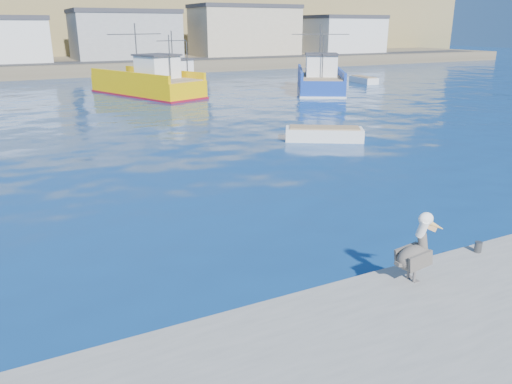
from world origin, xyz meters
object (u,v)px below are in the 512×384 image
(pelican, at_px, (416,252))
(boat_orange, at_px, (178,79))
(skiff_far, at_px, (364,80))
(trawler_blue, at_px, (320,80))
(trawler_yellow_b, at_px, (148,83))
(skiff_mid, at_px, (324,135))

(pelican, bearing_deg, boat_orange, 78.61)
(skiff_far, bearing_deg, boat_orange, 167.33)
(trawler_blue, xyz_separation_m, skiff_far, (8.86, 3.92, -0.79))
(trawler_blue, distance_m, pelican, 41.33)
(trawler_yellow_b, xyz_separation_m, trawler_blue, (16.59, -4.75, -0.03))
(skiff_far, xyz_separation_m, pelican, (-30.00, -39.44, 0.94))
(trawler_yellow_b, height_order, trawler_blue, trawler_yellow_b)
(boat_orange, bearing_deg, trawler_yellow_b, -138.07)
(trawler_yellow_b, xyz_separation_m, boat_orange, (4.36, 3.91, -0.15))
(trawler_yellow_b, xyz_separation_m, skiff_mid, (3.70, -24.41, -0.81))
(trawler_yellow_b, distance_m, pelican, 40.52)
(pelican, bearing_deg, trawler_yellow_b, 83.56)
(boat_orange, bearing_deg, trawler_blue, -35.28)
(trawler_yellow_b, bearing_deg, boat_orange, 41.93)
(trawler_blue, relative_size, boat_orange, 1.73)
(trawler_blue, relative_size, skiff_mid, 2.74)
(skiff_far, bearing_deg, trawler_blue, -156.16)
(trawler_yellow_b, height_order, boat_orange, trawler_yellow_b)
(trawler_yellow_b, relative_size, skiff_mid, 2.92)
(skiff_mid, bearing_deg, boat_orange, 88.68)
(trawler_blue, bearing_deg, trawler_yellow_b, 164.03)
(trawler_yellow_b, distance_m, skiff_mid, 24.70)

